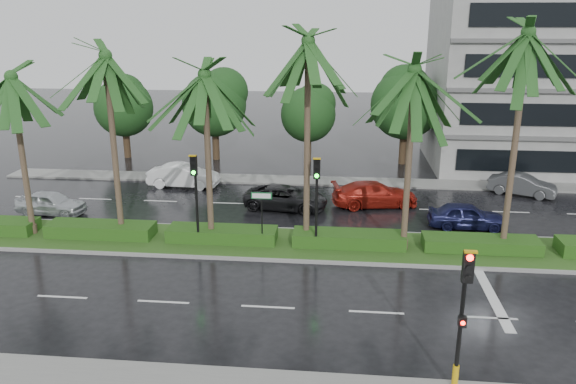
# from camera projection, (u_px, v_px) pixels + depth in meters

# --- Properties ---
(ground) EXTENTS (120.00, 120.00, 0.00)m
(ground) POSITION_uv_depth(u_px,v_px,m) (282.00, 254.00, 25.61)
(ground) COLOR black
(ground) RESTS_ON ground
(far_sidewalk) EXTENTS (40.00, 2.00, 0.12)m
(far_sidewalk) POSITION_uv_depth(u_px,v_px,m) (302.00, 181.00, 37.00)
(far_sidewalk) COLOR slate
(far_sidewalk) RESTS_ON ground
(median) EXTENTS (36.00, 4.00, 0.15)m
(median) POSITION_uv_depth(u_px,v_px,m) (285.00, 244.00, 26.54)
(median) COLOR gray
(median) RESTS_ON ground
(hedge) EXTENTS (35.20, 1.40, 0.60)m
(hedge) POSITION_uv_depth(u_px,v_px,m) (285.00, 236.00, 26.43)
(hedge) COLOR #1D4012
(hedge) RESTS_ON median
(lane_markings) EXTENTS (34.00, 13.06, 0.01)m
(lane_markings) POSITION_uv_depth(u_px,v_px,m) (349.00, 260.00, 24.91)
(lane_markings) COLOR silver
(lane_markings) RESTS_ON ground
(palm_row) EXTENTS (26.30, 4.20, 10.40)m
(palm_row) POSITION_uv_depth(u_px,v_px,m) (256.00, 74.00, 24.35)
(palm_row) COLOR #483729
(palm_row) RESTS_ON median
(signal_near) EXTENTS (0.34, 0.45, 4.36)m
(signal_near) POSITION_uv_depth(u_px,v_px,m) (462.00, 314.00, 15.37)
(signal_near) COLOR black
(signal_near) RESTS_ON near_sidewalk
(signal_median_left) EXTENTS (0.34, 0.42, 4.36)m
(signal_median_left) POSITION_uv_depth(u_px,v_px,m) (195.00, 186.00, 25.39)
(signal_median_left) COLOR black
(signal_median_left) RESTS_ON median
(signal_median_right) EXTENTS (0.34, 0.42, 4.36)m
(signal_median_right) POSITION_uv_depth(u_px,v_px,m) (317.00, 190.00, 24.87)
(signal_median_right) COLOR black
(signal_median_right) RESTS_ON median
(street_sign) EXTENTS (0.95, 0.09, 2.60)m
(street_sign) POSITION_uv_depth(u_px,v_px,m) (262.00, 206.00, 25.53)
(street_sign) COLOR black
(street_sign) RESTS_ON median
(bg_trees) EXTENTS (32.76, 5.11, 7.38)m
(bg_trees) POSITION_uv_depth(u_px,v_px,m) (329.00, 103.00, 40.89)
(bg_trees) COLOR #392E1A
(bg_trees) RESTS_ON ground
(building) EXTENTS (16.00, 10.00, 12.00)m
(building) POSITION_uv_depth(u_px,v_px,m) (551.00, 82.00, 39.35)
(building) COLOR gray
(building) RESTS_ON ground
(car_silver) EXTENTS (1.88, 3.91, 1.29)m
(car_silver) POSITION_uv_depth(u_px,v_px,m) (51.00, 203.00, 30.61)
(car_silver) COLOR silver
(car_silver) RESTS_ON ground
(car_white) EXTENTS (1.74, 4.51, 1.47)m
(car_white) POSITION_uv_depth(u_px,v_px,m) (183.00, 176.00, 35.63)
(car_white) COLOR white
(car_white) RESTS_ON ground
(car_darkgrey) EXTENTS (2.79, 4.93, 1.30)m
(car_darkgrey) POSITION_uv_depth(u_px,v_px,m) (286.00, 198.00, 31.51)
(car_darkgrey) COLOR black
(car_darkgrey) RESTS_ON ground
(car_red) EXTENTS (2.92, 5.16, 1.41)m
(car_red) POSITION_uv_depth(u_px,v_px,m) (375.00, 194.00, 31.96)
(car_red) COLOR maroon
(car_red) RESTS_ON ground
(car_blue) EXTENTS (1.62, 3.88, 1.31)m
(car_blue) POSITION_uv_depth(u_px,v_px,m) (467.00, 216.00, 28.60)
(car_blue) COLOR #171A46
(car_blue) RESTS_ON ground
(car_grey) EXTENTS (2.87, 4.10, 1.28)m
(car_grey) POSITION_uv_depth(u_px,v_px,m) (522.00, 185.00, 33.99)
(car_grey) COLOR #4F5153
(car_grey) RESTS_ON ground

